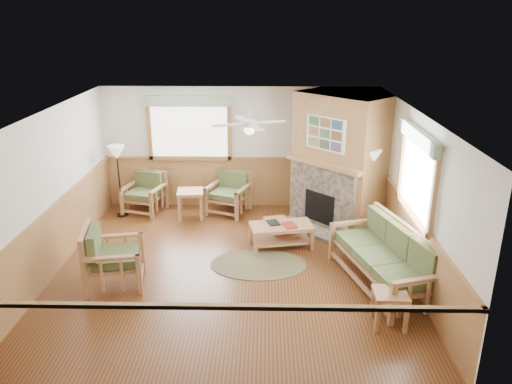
{
  "coord_description": "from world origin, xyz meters",
  "views": [
    {
      "loc": [
        0.57,
        -7.69,
        4.18
      ],
      "look_at": [
        0.4,
        0.7,
        1.15
      ],
      "focal_mm": 35.0,
      "sensor_mm": 36.0,
      "label": 1
    }
  ],
  "objects_px": {
    "footstool": "(276,228)",
    "floor_lamp_left": "(119,181)",
    "armchair_left": "(114,256)",
    "end_table_chairs": "(191,204)",
    "end_table_sofa": "(389,309)",
    "floor_lamp_right": "(368,194)",
    "armchair_back_left": "(144,193)",
    "coffee_table": "(281,236)",
    "sofa": "(382,257)",
    "armchair_back_right": "(228,193)"
  },
  "relations": [
    {
      "from": "sofa",
      "to": "armchair_back_left",
      "type": "bearing_deg",
      "value": -140.56
    },
    {
      "from": "sofa",
      "to": "floor_lamp_left",
      "type": "bearing_deg",
      "value": -136.14
    },
    {
      "from": "end_table_chairs",
      "to": "floor_lamp_right",
      "type": "relative_size",
      "value": 0.35
    },
    {
      "from": "coffee_table",
      "to": "footstool",
      "type": "distance_m",
      "value": 0.47
    },
    {
      "from": "coffee_table",
      "to": "sofa",
      "type": "bearing_deg",
      "value": -51.99
    },
    {
      "from": "floor_lamp_right",
      "to": "end_table_chairs",
      "type": "bearing_deg",
      "value": 166.51
    },
    {
      "from": "armchair_back_left",
      "to": "coffee_table",
      "type": "relative_size",
      "value": 0.76
    },
    {
      "from": "armchair_back_right",
      "to": "armchair_back_left",
      "type": "bearing_deg",
      "value": -158.42
    },
    {
      "from": "end_table_chairs",
      "to": "footstool",
      "type": "relative_size",
      "value": 1.44
    },
    {
      "from": "armchair_back_left",
      "to": "end_table_sofa",
      "type": "relative_size",
      "value": 1.67
    },
    {
      "from": "armchair_back_left",
      "to": "floor_lamp_left",
      "type": "height_order",
      "value": "floor_lamp_left"
    },
    {
      "from": "coffee_table",
      "to": "floor_lamp_right",
      "type": "relative_size",
      "value": 0.65
    },
    {
      "from": "end_table_sofa",
      "to": "floor_lamp_left",
      "type": "relative_size",
      "value": 0.33
    },
    {
      "from": "footstool",
      "to": "end_table_sofa",
      "type": "bearing_deg",
      "value": -62.14
    },
    {
      "from": "footstool",
      "to": "armchair_back_left",
      "type": "bearing_deg",
      "value": 156.21
    },
    {
      "from": "sofa",
      "to": "end_table_chairs",
      "type": "xyz_separation_m",
      "value": [
        -3.47,
        2.77,
        -0.19
      ]
    },
    {
      "from": "footstool",
      "to": "floor_lamp_left",
      "type": "bearing_deg",
      "value": 162.63
    },
    {
      "from": "coffee_table",
      "to": "end_table_chairs",
      "type": "distance_m",
      "value": 2.38
    },
    {
      "from": "armchair_back_right",
      "to": "end_table_sofa",
      "type": "bearing_deg",
      "value": -36.86
    },
    {
      "from": "armchair_left",
      "to": "armchair_back_left",
      "type": "bearing_deg",
      "value": -5.6
    },
    {
      "from": "armchair_back_right",
      "to": "end_table_chairs",
      "type": "bearing_deg",
      "value": -137.33
    },
    {
      "from": "armchair_back_right",
      "to": "footstool",
      "type": "height_order",
      "value": "armchair_back_right"
    },
    {
      "from": "armchair_back_left",
      "to": "end_table_chairs",
      "type": "xyz_separation_m",
      "value": [
        1.07,
        -0.3,
        -0.13
      ]
    },
    {
      "from": "armchair_back_left",
      "to": "armchair_back_right",
      "type": "distance_m",
      "value": 1.85
    },
    {
      "from": "armchair_back_left",
      "to": "armchair_back_right",
      "type": "xyz_separation_m",
      "value": [
        1.85,
        0.0,
        0.01
      ]
    },
    {
      "from": "sofa",
      "to": "armchair_back_left",
      "type": "xyz_separation_m",
      "value": [
        -4.54,
        3.08,
        -0.06
      ]
    },
    {
      "from": "armchair_left",
      "to": "floor_lamp_left",
      "type": "distance_m",
      "value": 2.99
    },
    {
      "from": "coffee_table",
      "to": "end_table_chairs",
      "type": "height_order",
      "value": "end_table_chairs"
    },
    {
      "from": "sofa",
      "to": "armchair_back_left",
      "type": "relative_size",
      "value": 2.49
    },
    {
      "from": "sofa",
      "to": "armchair_left",
      "type": "xyz_separation_m",
      "value": [
        -4.3,
        -0.04,
        -0.0
      ]
    },
    {
      "from": "armchair_left",
      "to": "end_table_chairs",
      "type": "relative_size",
      "value": 1.63
    },
    {
      "from": "footstool",
      "to": "floor_lamp_right",
      "type": "height_order",
      "value": "floor_lamp_right"
    },
    {
      "from": "armchair_left",
      "to": "end_table_sofa",
      "type": "xyz_separation_m",
      "value": [
        4.18,
        -1.05,
        -0.24
      ]
    },
    {
      "from": "sofa",
      "to": "armchair_back_left",
      "type": "distance_m",
      "value": 5.49
    },
    {
      "from": "armchair_back_right",
      "to": "floor_lamp_right",
      "type": "relative_size",
      "value": 0.51
    },
    {
      "from": "end_table_chairs",
      "to": "end_table_sofa",
      "type": "relative_size",
      "value": 1.17
    },
    {
      "from": "armchair_left",
      "to": "footstool",
      "type": "relative_size",
      "value": 2.35
    },
    {
      "from": "armchair_left",
      "to": "footstool",
      "type": "bearing_deg",
      "value": -65.04
    },
    {
      "from": "armchair_left",
      "to": "end_table_sofa",
      "type": "distance_m",
      "value": 4.31
    },
    {
      "from": "armchair_back_left",
      "to": "end_table_sofa",
      "type": "height_order",
      "value": "armchair_back_left"
    },
    {
      "from": "armchair_left",
      "to": "floor_lamp_left",
      "type": "height_order",
      "value": "floor_lamp_left"
    },
    {
      "from": "end_table_chairs",
      "to": "floor_lamp_right",
      "type": "bearing_deg",
      "value": -13.49
    },
    {
      "from": "coffee_table",
      "to": "floor_lamp_left",
      "type": "distance_m",
      "value": 3.78
    },
    {
      "from": "end_table_sofa",
      "to": "floor_lamp_right",
      "type": "bearing_deg",
      "value": 85.67
    },
    {
      "from": "armchair_left",
      "to": "floor_lamp_right",
      "type": "bearing_deg",
      "value": -76.07
    },
    {
      "from": "armchair_left",
      "to": "floor_lamp_right",
      "type": "relative_size",
      "value": 0.57
    },
    {
      "from": "floor_lamp_left",
      "to": "coffee_table",
      "type": "bearing_deg",
      "value": -23.66
    },
    {
      "from": "sofa",
      "to": "end_table_sofa",
      "type": "xyz_separation_m",
      "value": [
        -0.12,
        -1.1,
        -0.24
      ]
    },
    {
      "from": "footstool",
      "to": "floor_lamp_left",
      "type": "height_order",
      "value": "floor_lamp_left"
    },
    {
      "from": "armchair_back_right",
      "to": "end_table_chairs",
      "type": "distance_m",
      "value": 0.85
    }
  ]
}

